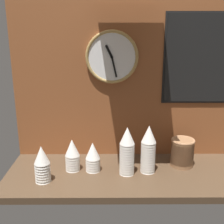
{
  "coord_description": "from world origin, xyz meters",
  "views": [
    {
      "loc": [
        -0.17,
        -1.54,
        0.83
      ],
      "look_at": [
        -0.16,
        0.04,
        0.37
      ],
      "focal_mm": 45.0,
      "sensor_mm": 36.0,
      "label": 1
    }
  ],
  "objects": [
    {
      "name": "ground_plane",
      "position": [
        0.0,
        0.0,
        -0.02
      ],
      "size": [
        1.6,
        0.56,
        0.04
      ],
      "primitive_type": "cube",
      "color": "#4C3826"
    },
    {
      "name": "wall_tiled_back",
      "position": [
        0.0,
        0.27,
        0.53
      ],
      "size": [
        1.6,
        0.03,
        1.05
      ],
      "color": "brown",
      "rests_on": "ground_plane"
    },
    {
      "name": "cup_stack_far_left",
      "position": [
        -0.56,
        -0.11,
        0.11
      ],
      "size": [
        0.09,
        0.09,
        0.22
      ],
      "color": "white",
      "rests_on": "ground_plane"
    },
    {
      "name": "cup_stack_left",
      "position": [
        -0.4,
        0.02,
        0.1
      ],
      "size": [
        0.09,
        0.09,
        0.2
      ],
      "color": "white",
      "rests_on": "ground_plane"
    },
    {
      "name": "cup_stack_center_right",
      "position": [
        0.05,
        0.0,
        0.15
      ],
      "size": [
        0.09,
        0.09,
        0.3
      ],
      "color": "white",
      "rests_on": "ground_plane"
    },
    {
      "name": "cup_stack_center",
      "position": [
        -0.07,
        -0.03,
        0.15
      ],
      "size": [
        0.09,
        0.09,
        0.3
      ],
      "color": "white",
      "rests_on": "ground_plane"
    },
    {
      "name": "cup_stack_center_left",
      "position": [
        -0.28,
        0.01,
        0.09
      ],
      "size": [
        0.09,
        0.09,
        0.18
      ],
      "color": "white",
      "rests_on": "ground_plane"
    },
    {
      "name": "bowl_stack_right",
      "position": [
        0.28,
        0.08,
        0.09
      ],
      "size": [
        0.15,
        0.15,
        0.18
      ],
      "color": "#996B47",
      "rests_on": "ground_plane"
    },
    {
      "name": "wall_clock",
      "position": [
        -0.16,
        0.23,
        0.67
      ],
      "size": [
        0.33,
        0.03,
        0.33
      ],
      "color": "white"
    },
    {
      "name": "menu_board",
      "position": [
        0.38,
        0.24,
        0.65
      ],
      "size": [
        0.43,
        0.01,
        0.57
      ],
      "color": "black"
    }
  ]
}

